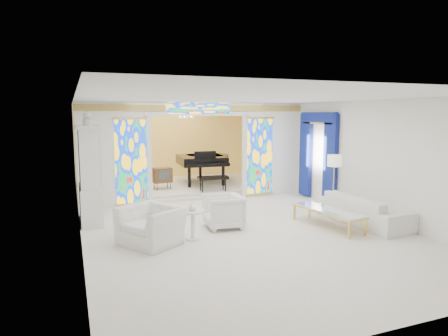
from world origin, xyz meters
name	(u,v)px	position (x,y,z in m)	size (l,w,h in m)	color
floor	(221,216)	(0.00, 0.00, 0.00)	(12.00, 12.00, 0.00)	white
ceiling	(221,100)	(0.00, 0.00, 3.00)	(7.00, 12.00, 0.02)	white
wall_back	(168,143)	(0.00, 6.00, 1.50)	(7.00, 0.02, 3.00)	white
wall_front	(400,212)	(0.00, -6.00, 1.50)	(7.00, 0.02, 3.00)	white
wall_left	(77,165)	(-3.50, 0.00, 1.50)	(0.02, 12.00, 3.00)	white
wall_right	(334,154)	(3.50, 0.00, 1.50)	(0.02, 12.00, 3.00)	white
partition_wall	(198,147)	(0.00, 2.00, 1.65)	(7.00, 0.22, 3.00)	white
stained_glass_left	(131,162)	(-2.03, 1.89, 1.30)	(0.90, 0.04, 2.40)	gold
stained_glass_right	(260,156)	(2.03, 1.89, 1.30)	(0.90, 0.04, 2.40)	gold
stained_glass_transom	(199,108)	(0.00, 1.89, 2.82)	(2.00, 0.04, 0.34)	gold
alcove_platform	(181,186)	(0.00, 4.10, 0.09)	(6.80, 3.80, 0.18)	white
gold_curtain_back	(169,143)	(0.00, 5.88, 1.50)	(6.70, 0.10, 2.90)	#FCBD57
chandelier	(186,117)	(0.20, 4.00, 2.55)	(0.48, 0.48, 0.30)	gold
blue_drapes	(318,149)	(3.40, 0.70, 1.58)	(0.14, 1.85, 2.65)	navy
china_cabinet	(90,175)	(-3.22, 0.60, 1.17)	(0.56, 1.46, 2.72)	silver
armchair_left	(152,225)	(-2.14, -1.61, 0.39)	(1.19, 1.04, 0.77)	white
armchair_right	(223,212)	(-0.35, -1.07, 0.39)	(0.83, 0.86, 0.78)	white
sofa	(364,210)	(2.95, -1.96, 0.35)	(2.39, 0.94, 0.70)	white
side_table	(193,220)	(-1.27, -1.62, 0.41)	(0.61, 0.61, 0.62)	silver
vase	(192,206)	(-1.27, -1.62, 0.71)	(0.17, 0.17, 0.17)	white
coffee_table	(328,211)	(1.95, -1.92, 0.40)	(0.87, 2.00, 0.43)	silver
floor_lamp	(334,163)	(2.97, -0.73, 1.33)	(0.49, 0.49, 1.56)	gold
grand_piano	(205,160)	(0.89, 4.07, 0.99)	(2.05, 3.05, 1.20)	black
tv_console	(162,175)	(-0.83, 3.37, 0.63)	(0.65, 0.48, 0.70)	brown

